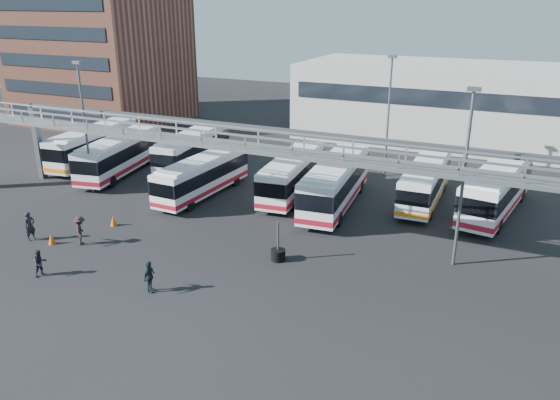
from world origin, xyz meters
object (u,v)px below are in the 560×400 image
at_px(bus_4, 293,173).
at_px(light_pole_mid, 464,170).
at_px(bus_7, 497,188).
at_px(pedestrian_a, 30,226).
at_px(bus_1, 120,154).
at_px(cone_right, 113,221).
at_px(bus_0, 94,144).
at_px(bus_3, 202,175).
at_px(pedestrian_b, 40,263).
at_px(light_pole_back, 389,110).
at_px(cone_left, 52,239).
at_px(bus_6, 425,181).
at_px(light_pole_left, 85,121).
at_px(bus_5, 336,182).
at_px(pedestrian_c, 81,231).
at_px(bus_2, 193,148).
at_px(pedestrian_d, 149,277).
at_px(tire_stack, 278,254).

bearing_deg(bus_4, light_pole_mid, -34.17).
bearing_deg(bus_7, pedestrian_a, -137.75).
xyz_separation_m(bus_1, cone_right, (7.31, -9.48, -1.47)).
height_order(bus_0, pedestrian_a, bus_0).
distance_m(bus_0, bus_1, 4.78).
relative_size(bus_3, pedestrian_a, 5.29).
bearing_deg(pedestrian_b, pedestrian_a, 70.04).
height_order(light_pole_back, cone_left, light_pole_back).
bearing_deg(bus_3, bus_0, 168.42).
height_order(bus_1, bus_6, bus_1).
bearing_deg(pedestrian_b, light_pole_mid, -45.08).
bearing_deg(bus_6, cone_right, -144.69).
relative_size(light_pole_left, cone_right, 13.94).
bearing_deg(light_pole_back, bus_5, -98.98).
relative_size(pedestrian_b, pedestrian_c, 0.82).
relative_size(bus_0, bus_1, 1.00).
distance_m(bus_5, pedestrian_a, 20.86).
height_order(pedestrian_c, cone_left, pedestrian_c).
relative_size(bus_5, pedestrian_a, 6.10).
xyz_separation_m(light_pole_left, pedestrian_a, (3.03, -8.79, -4.78)).
bearing_deg(bus_0, cone_left, -62.73).
bearing_deg(bus_7, light_pole_back, 158.92).
bearing_deg(pedestrian_a, light_pole_mid, -62.04).
bearing_deg(light_pole_left, bus_4, 22.63).
distance_m(bus_2, pedestrian_d, 22.50).
bearing_deg(tire_stack, bus_2, 137.26).
bearing_deg(pedestrian_a, bus_7, -46.02).
distance_m(pedestrian_d, cone_right, 10.01).
xyz_separation_m(light_pole_back, pedestrian_b, (-12.58, -26.05, -4.96)).
bearing_deg(bus_2, light_pole_back, 9.82).
bearing_deg(light_pole_mid, bus_3, 168.53).
bearing_deg(pedestrian_c, light_pole_left, -1.39).
xyz_separation_m(light_pole_back, bus_1, (-21.12, -9.26, -3.89)).
distance_m(light_pole_mid, bus_2, 26.61).
bearing_deg(pedestrian_d, bus_2, 17.05).
xyz_separation_m(pedestrian_a, pedestrian_c, (3.40, 0.84, -0.02)).
bearing_deg(pedestrian_b, bus_2, 26.86).
height_order(light_pole_back, bus_1, light_pole_back).
relative_size(bus_1, tire_stack, 4.55).
height_order(bus_5, bus_7, bus_5).
height_order(bus_6, cone_right, bus_6).
xyz_separation_m(pedestrian_b, cone_right, (-1.23, 7.31, -0.40)).
xyz_separation_m(light_pole_left, bus_3, (8.45, 2.97, -4.05)).
xyz_separation_m(light_pole_mid, bus_6, (-3.60, 9.69, -4.03)).
bearing_deg(bus_0, bus_1, -27.46).
distance_m(light_pole_left, pedestrian_d, 18.44).
relative_size(light_pole_left, bus_4, 0.96).
distance_m(light_pole_left, bus_4, 16.42).
height_order(bus_6, cone_left, bus_6).
xyz_separation_m(pedestrian_a, tire_stack, (15.51, 4.01, -0.54)).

